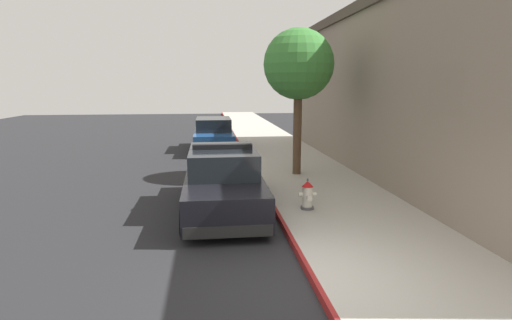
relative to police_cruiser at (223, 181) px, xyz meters
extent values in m
cube|color=#232326|center=(-2.99, 5.94, -0.84)|extent=(33.87, 60.00, 0.20)
cube|color=#ADA89E|center=(3.01, 5.94, -0.67)|extent=(3.42, 60.00, 0.15)
cube|color=maroon|center=(1.26, 5.94, -0.67)|extent=(0.08, 60.00, 0.15)
cube|color=gray|center=(8.48, 3.49, 2.02)|extent=(7.52, 18.42, 5.52)
cube|color=#473D33|center=(8.48, 3.49, 4.96)|extent=(7.76, 18.66, 0.36)
cube|color=black|center=(4.75, -1.67, 2.29)|extent=(0.06, 1.30, 1.10)
cube|color=black|center=(4.75, 3.49, 2.29)|extent=(0.06, 1.30, 1.10)
cube|color=black|center=(4.75, 8.65, 2.29)|extent=(0.06, 1.30, 1.10)
cube|color=black|center=(0.00, -0.04, -0.16)|extent=(1.84, 4.80, 0.76)
cube|color=black|center=(0.00, 0.11, 0.52)|extent=(1.64, 2.50, 0.60)
cube|color=black|center=(0.00, -2.38, -0.42)|extent=(1.76, 0.16, 0.24)
cube|color=black|center=(0.00, 2.30, -0.42)|extent=(1.76, 0.16, 0.24)
cylinder|color=black|center=(-0.86, 1.66, -0.42)|extent=(0.22, 0.64, 0.64)
cylinder|color=black|center=(0.86, 1.66, -0.42)|extent=(0.22, 0.64, 0.64)
cylinder|color=black|center=(-0.86, -1.74, -0.42)|extent=(0.22, 0.64, 0.64)
cylinder|color=black|center=(0.86, -1.74, -0.42)|extent=(0.22, 0.64, 0.64)
cube|color=black|center=(0.00, 0.06, 0.88)|extent=(1.48, 0.20, 0.12)
cube|color=red|center=(-0.35, 0.06, 0.88)|extent=(0.44, 0.18, 0.11)
cube|color=#1E33E0|center=(0.35, 0.06, 0.88)|extent=(0.44, 0.18, 0.11)
cube|color=navy|center=(-0.09, 9.69, -0.16)|extent=(1.84, 4.80, 0.76)
cube|color=black|center=(-0.09, 9.84, 0.52)|extent=(1.64, 2.50, 0.60)
cube|color=black|center=(-0.09, 7.35, -0.42)|extent=(1.76, 0.16, 0.24)
cube|color=black|center=(-0.09, 12.03, -0.42)|extent=(1.76, 0.16, 0.24)
cylinder|color=black|center=(-0.95, 11.39, -0.42)|extent=(0.22, 0.64, 0.64)
cylinder|color=black|center=(0.77, 11.39, -0.42)|extent=(0.22, 0.64, 0.64)
cylinder|color=black|center=(-0.95, 7.99, -0.42)|extent=(0.22, 0.64, 0.64)
cylinder|color=black|center=(0.77, 7.99, -0.42)|extent=(0.22, 0.64, 0.64)
cylinder|color=#4C4C51|center=(2.02, -0.63, -0.57)|extent=(0.32, 0.32, 0.06)
cylinder|color=silver|center=(2.02, -0.63, -0.29)|extent=(0.24, 0.24, 0.50)
cone|color=red|center=(2.02, -0.63, 0.03)|extent=(0.28, 0.28, 0.14)
cylinder|color=#4C4C51|center=(2.02, -0.63, 0.13)|extent=(0.05, 0.05, 0.06)
cylinder|color=silver|center=(1.85, -0.63, -0.23)|extent=(0.10, 0.10, 0.10)
cylinder|color=silver|center=(2.19, -0.63, -0.23)|extent=(0.10, 0.10, 0.10)
cylinder|color=silver|center=(2.02, -0.81, -0.28)|extent=(0.13, 0.12, 0.13)
cylinder|color=brown|center=(2.63, 3.32, 0.83)|extent=(0.28, 0.28, 2.85)
sphere|color=#387A33|center=(2.63, 3.32, 3.06)|extent=(2.31, 2.31, 2.31)
camera|label=1|loc=(-0.35, -9.84, 2.37)|focal=28.16mm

